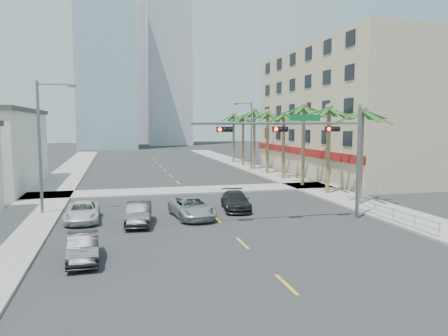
# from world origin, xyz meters

# --- Properties ---
(ground) EXTENTS (260.00, 260.00, 0.00)m
(ground) POSITION_xyz_m (0.00, 0.00, 0.00)
(ground) COLOR #262628
(ground) RESTS_ON ground
(sidewalk_right) EXTENTS (4.00, 120.00, 0.15)m
(sidewalk_right) POSITION_xyz_m (12.00, 20.00, 0.07)
(sidewalk_right) COLOR gray
(sidewalk_right) RESTS_ON ground
(sidewalk_left) EXTENTS (4.00, 120.00, 0.15)m
(sidewalk_left) POSITION_xyz_m (-12.00, 20.00, 0.07)
(sidewalk_left) COLOR gray
(sidewalk_left) RESTS_ON ground
(sidewalk_cross) EXTENTS (80.00, 4.00, 0.15)m
(sidewalk_cross) POSITION_xyz_m (0.00, 22.00, 0.07)
(sidewalk_cross) COLOR gray
(sidewalk_cross) RESTS_ON ground
(building_right) EXTENTS (15.25, 28.00, 15.00)m
(building_right) POSITION_xyz_m (21.99, 30.00, 7.50)
(building_right) COLOR tan
(building_right) RESTS_ON ground
(tower_far_left) EXTENTS (14.00, 14.00, 48.00)m
(tower_far_left) POSITION_xyz_m (-8.00, 95.00, 24.00)
(tower_far_left) COLOR #99B2C6
(tower_far_left) RESTS_ON ground
(tower_far_right) EXTENTS (12.00, 12.00, 60.00)m
(tower_far_right) POSITION_xyz_m (9.00, 110.00, 30.00)
(tower_far_right) COLOR #ADADB2
(tower_far_right) RESTS_ON ground
(tower_far_center) EXTENTS (16.00, 16.00, 42.00)m
(tower_far_center) POSITION_xyz_m (-3.00, 125.00, 21.00)
(tower_far_center) COLOR #ADADB2
(tower_far_center) RESTS_ON ground
(traffic_signal_mast) EXTENTS (11.12, 0.54, 7.20)m
(traffic_signal_mast) POSITION_xyz_m (5.78, 7.95, 5.06)
(traffic_signal_mast) COLOR slate
(traffic_signal_mast) RESTS_ON ground
(palm_tree_0) EXTENTS (4.80, 4.80, 7.80)m
(palm_tree_0) POSITION_xyz_m (11.60, 12.00, 7.08)
(palm_tree_0) COLOR brown
(palm_tree_0) RESTS_ON ground
(palm_tree_1) EXTENTS (4.80, 4.80, 8.16)m
(palm_tree_1) POSITION_xyz_m (11.60, 17.20, 7.43)
(palm_tree_1) COLOR brown
(palm_tree_1) RESTS_ON ground
(palm_tree_2) EXTENTS (4.80, 4.80, 8.52)m
(palm_tree_2) POSITION_xyz_m (11.60, 22.40, 7.78)
(palm_tree_2) COLOR brown
(palm_tree_2) RESTS_ON ground
(palm_tree_3) EXTENTS (4.80, 4.80, 7.80)m
(palm_tree_3) POSITION_xyz_m (11.60, 27.60, 7.08)
(palm_tree_3) COLOR brown
(palm_tree_3) RESTS_ON ground
(palm_tree_4) EXTENTS (4.80, 4.80, 8.16)m
(palm_tree_4) POSITION_xyz_m (11.60, 32.80, 7.43)
(palm_tree_4) COLOR brown
(palm_tree_4) RESTS_ON ground
(palm_tree_5) EXTENTS (4.80, 4.80, 8.52)m
(palm_tree_5) POSITION_xyz_m (11.60, 38.00, 7.78)
(palm_tree_5) COLOR brown
(palm_tree_5) RESTS_ON ground
(palm_tree_6) EXTENTS (4.80, 4.80, 7.80)m
(palm_tree_6) POSITION_xyz_m (11.60, 43.20, 7.08)
(palm_tree_6) COLOR brown
(palm_tree_6) RESTS_ON ground
(palm_tree_7) EXTENTS (4.80, 4.80, 8.16)m
(palm_tree_7) POSITION_xyz_m (11.60, 48.40, 7.43)
(palm_tree_7) COLOR brown
(palm_tree_7) RESTS_ON ground
(streetlight_left) EXTENTS (2.55, 0.25, 9.00)m
(streetlight_left) POSITION_xyz_m (-11.00, 14.00, 5.06)
(streetlight_left) COLOR slate
(streetlight_left) RESTS_ON ground
(streetlight_right) EXTENTS (2.55, 0.25, 9.00)m
(streetlight_right) POSITION_xyz_m (11.00, 38.00, 5.06)
(streetlight_right) COLOR slate
(streetlight_right) RESTS_ON ground
(guardrail) EXTENTS (0.08, 8.08, 1.00)m
(guardrail) POSITION_xyz_m (10.30, 6.00, 0.67)
(guardrail) COLOR silver
(guardrail) RESTS_ON ground
(car_parked_mid) EXTENTS (1.51, 3.90, 1.27)m
(car_parked_mid) POSITION_xyz_m (-7.80, 2.90, 0.63)
(car_parked_mid) COLOR black
(car_parked_mid) RESTS_ON ground
(car_parked_far) EXTENTS (2.06, 4.44, 1.23)m
(car_parked_far) POSITION_xyz_m (-8.41, 11.32, 0.62)
(car_parked_far) COLOR silver
(car_parked_far) RESTS_ON ground
(car_lane_left) EXTENTS (1.89, 4.29, 1.37)m
(car_lane_left) POSITION_xyz_m (-5.00, 9.58, 0.68)
(car_lane_left) COLOR black
(car_lane_left) RESTS_ON ground
(car_lane_center) EXTENTS (2.78, 5.15, 1.37)m
(car_lane_center) POSITION_xyz_m (-1.50, 10.74, 0.69)
(car_lane_center) COLOR #BCBCC1
(car_lane_center) RESTS_ON ground
(car_lane_right) EXTENTS (2.44, 4.74, 1.31)m
(car_lane_right) POSITION_xyz_m (2.00, 12.56, 0.66)
(car_lane_right) COLOR black
(car_lane_right) RESTS_ON ground
(pedestrian) EXTENTS (0.70, 0.67, 1.61)m
(pedestrian) POSITION_xyz_m (10.99, 11.38, 0.96)
(pedestrian) COLOR silver
(pedestrian) RESTS_ON sidewalk_right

